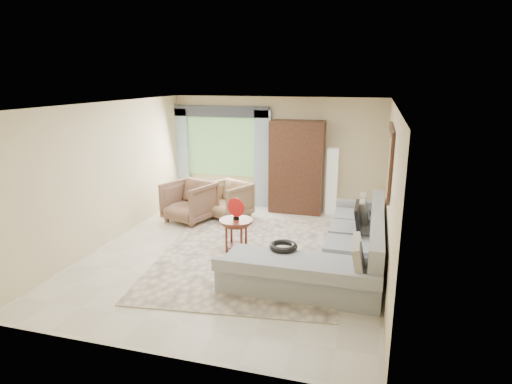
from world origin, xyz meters
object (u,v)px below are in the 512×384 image
(potted_plant, at_px, (182,195))
(armoire, at_px, (297,167))
(coffee_table, at_px, (236,235))
(sectional_sofa, at_px, (338,253))
(tv_screen, at_px, (359,219))
(armchair_left, at_px, (189,201))
(floor_lamp, at_px, (332,181))
(armchair_right, at_px, (228,200))

(potted_plant, height_order, armoire, armoire)
(coffee_table, xyz_separation_m, potted_plant, (-2.17, 2.38, -0.06))
(sectional_sofa, bearing_deg, tv_screen, 62.34)
(armchair_left, bearing_deg, floor_lamp, 43.84)
(tv_screen, distance_m, armchair_right, 3.27)
(armchair_left, height_order, floor_lamp, floor_lamp)
(tv_screen, bearing_deg, coffee_table, -172.90)
(coffee_table, height_order, potted_plant, coffee_table)
(armchair_left, distance_m, potted_plant, 1.24)
(tv_screen, xyz_separation_m, armoire, (-1.50, 2.39, 0.33))
(coffee_table, distance_m, armoire, 2.81)
(sectional_sofa, height_order, floor_lamp, floor_lamp)
(armoire, height_order, floor_lamp, armoire)
(armchair_left, relative_size, potted_plant, 1.91)
(armchair_left, xyz_separation_m, armchair_right, (0.72, 0.44, -0.03))
(armchair_left, bearing_deg, armchair_right, 49.78)
(sectional_sofa, bearing_deg, floor_lamp, 98.33)
(sectional_sofa, relative_size, armchair_right, 3.97)
(armchair_right, relative_size, potted_plant, 1.76)
(sectional_sofa, xyz_separation_m, armchair_right, (-2.61, 2.04, 0.11))
(sectional_sofa, relative_size, armchair_left, 3.65)
(sectional_sofa, height_order, armchair_left, sectional_sofa)
(tv_screen, relative_size, armchair_right, 0.85)
(tv_screen, xyz_separation_m, floor_lamp, (-0.70, 2.45, 0.03))
(sectional_sofa, distance_m, potted_plant, 4.78)
(potted_plant, bearing_deg, sectional_sofa, -33.39)
(floor_lamp, bearing_deg, potted_plant, -174.79)
(armchair_left, bearing_deg, potted_plant, 141.51)
(coffee_table, bearing_deg, floor_lamp, 62.89)
(armchair_right, height_order, floor_lamp, floor_lamp)
(sectional_sofa, xyz_separation_m, floor_lamp, (-0.43, 2.96, 0.47))
(armchair_right, relative_size, floor_lamp, 0.58)
(coffee_table, height_order, armchair_right, armchair_right)
(armchair_right, xyz_separation_m, armoire, (1.37, 0.86, 0.65))
(armchair_right, height_order, armoire, armoire)
(tv_screen, xyz_separation_m, coffee_table, (-2.09, -0.26, -0.41))
(armoire, bearing_deg, tv_screen, -57.87)
(armchair_right, height_order, potted_plant, armchair_right)
(tv_screen, height_order, armoire, armoire)
(coffee_table, height_order, armoire, armoire)
(tv_screen, distance_m, armoire, 2.84)
(coffee_table, xyz_separation_m, floor_lamp, (1.39, 2.71, 0.44))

